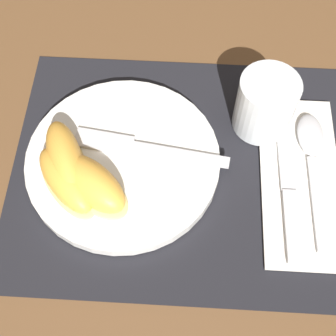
% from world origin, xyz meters
% --- Properties ---
extents(ground_plane, '(3.00, 3.00, 0.00)m').
position_xyz_m(ground_plane, '(0.00, 0.00, 0.00)').
color(ground_plane, brown).
extents(placemat, '(0.44, 0.34, 0.00)m').
position_xyz_m(placemat, '(0.00, 0.00, 0.00)').
color(placemat, black).
rests_on(placemat, ground_plane).
extents(plate, '(0.24, 0.24, 0.02)m').
position_xyz_m(plate, '(-0.08, -0.00, 0.01)').
color(plate, white).
rests_on(plate, placemat).
extents(juice_glass, '(0.07, 0.07, 0.08)m').
position_xyz_m(juice_glass, '(0.09, 0.07, 0.04)').
color(juice_glass, silver).
rests_on(juice_glass, placemat).
extents(napkin, '(0.10, 0.24, 0.00)m').
position_xyz_m(napkin, '(0.14, -0.01, 0.01)').
color(napkin, white).
rests_on(napkin, placemat).
extents(knife, '(0.02, 0.23, 0.01)m').
position_xyz_m(knife, '(0.12, -0.01, 0.01)').
color(knife, silver).
rests_on(knife, napkin).
extents(spoon, '(0.03, 0.19, 0.01)m').
position_xyz_m(spoon, '(0.16, 0.03, 0.01)').
color(spoon, silver).
rests_on(spoon, napkin).
extents(fork, '(0.20, 0.05, 0.00)m').
position_xyz_m(fork, '(-0.06, 0.01, 0.02)').
color(fork, silver).
rests_on(fork, plate).
extents(citrus_wedge_0, '(0.09, 0.13, 0.04)m').
position_xyz_m(citrus_wedge_0, '(-0.14, -0.02, 0.04)').
color(citrus_wedge_0, '#F4DB84').
rests_on(citrus_wedge_0, plate).
extents(citrus_wedge_1, '(0.10, 0.11, 0.04)m').
position_xyz_m(citrus_wedge_1, '(-0.14, -0.04, 0.04)').
color(citrus_wedge_1, '#F4DB84').
rests_on(citrus_wedge_1, plate).
extents(citrus_wedge_2, '(0.11, 0.10, 0.04)m').
position_xyz_m(citrus_wedge_2, '(-0.11, -0.05, 0.04)').
color(citrus_wedge_2, '#F4DB84').
rests_on(citrus_wedge_2, plate).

